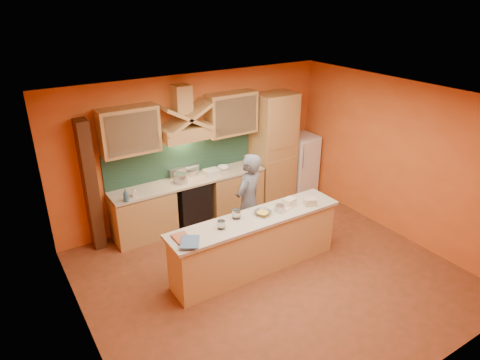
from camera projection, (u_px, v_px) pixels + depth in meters
floor at (271, 275)px, 6.79m from camera, size 5.50×5.00×0.01m
ceiling at (277, 102)px, 5.65m from camera, size 5.50×5.00×0.01m
wall_back at (196, 147)px, 8.15m from camera, size 5.50×0.02×2.80m
wall_front at (422, 290)px, 4.30m from camera, size 5.50×0.02×2.80m
wall_left at (80, 254)px, 4.88m from camera, size 0.02×5.00×2.80m
wall_right at (399, 160)px, 7.57m from camera, size 0.02×5.00×2.80m
base_cabinet_left at (143, 216)px, 7.70m from camera, size 1.10×0.60×0.86m
base_cabinet_right at (233, 191)px, 8.63m from camera, size 1.10×0.60×0.86m
counter_top at (190, 180)px, 7.97m from camera, size 3.00×0.62×0.04m
stove at (191, 202)px, 8.16m from camera, size 0.60×0.58×0.90m
backsplash at (182, 158)px, 8.05m from camera, size 3.00×0.03×0.70m
range_hood at (186, 132)px, 7.64m from camera, size 0.92×0.50×0.24m
hood_chimney at (182, 99)px, 7.48m from camera, size 0.30×0.30×0.50m
upper_cabinet_left at (129, 131)px, 7.13m from camera, size 1.00×0.35×0.80m
upper_cabinet_right at (231, 114)px, 8.11m from camera, size 1.00×0.35×0.80m
pantry_column at (274, 148)px, 8.83m from camera, size 0.80×0.60×2.30m
fridge at (301, 164)px, 9.40m from camera, size 0.58×0.60×1.30m
trim_column_left at (90, 186)px, 7.13m from camera, size 0.20×0.30×2.30m
island_body at (255, 245)px, 6.80m from camera, size 2.80×0.55×0.88m
island_top at (256, 219)px, 6.60m from camera, size 2.90×0.62×0.05m
person at (248, 202)px, 7.25m from camera, size 0.74×0.63×1.73m
pot_large at (181, 179)px, 7.83m from camera, size 0.31×0.31×0.16m
pot_small at (192, 173)px, 8.13m from camera, size 0.23×0.23×0.13m
soap_bottle_a at (134, 192)px, 7.27m from camera, size 0.09×0.09×0.17m
soap_bottle_b at (126, 195)px, 7.08m from camera, size 0.09×0.09×0.23m
bowl_back at (223, 168)px, 8.37m from camera, size 0.30×0.30×0.07m
dish_rack at (211, 172)px, 8.15m from camera, size 0.28×0.22×0.10m
book_lower at (175, 240)px, 5.97m from camera, size 0.22×0.29×0.03m
book_upper at (181, 242)px, 5.87m from camera, size 0.40×0.43×0.03m
jar_large at (236, 214)px, 6.54m from camera, size 0.14×0.14×0.14m
jar_small at (221, 225)px, 6.26m from camera, size 0.14×0.14×0.13m
kitchen_scale at (280, 209)px, 6.73m from camera, size 0.15×0.15×0.10m
mixing_bowl at (263, 213)px, 6.66m from camera, size 0.31×0.31×0.06m
cloth at (285, 207)px, 6.87m from camera, size 0.28×0.23×0.02m
grocery_bag_a at (290, 202)px, 6.93m from camera, size 0.21×0.19×0.12m
grocery_bag_b at (310, 202)px, 6.94m from camera, size 0.23×0.21×0.11m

